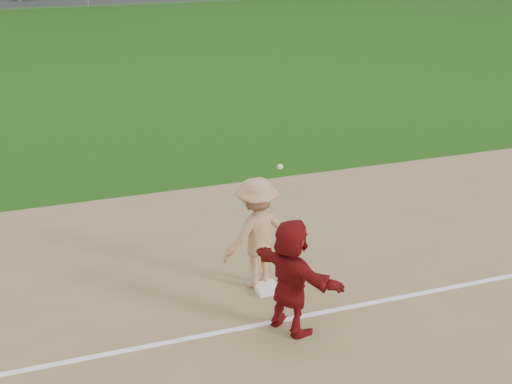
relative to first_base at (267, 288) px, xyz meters
name	(u,v)px	position (x,y,z in m)	size (l,w,h in m)	color
ground	(283,293)	(0.25, -0.14, -0.06)	(160.00, 160.00, 0.00)	#1B470D
foul_line	(300,317)	(0.25, -0.94, -0.04)	(60.00, 0.10, 0.01)	white
first_base	(267,288)	(0.00, 0.00, 0.00)	(0.39, 0.39, 0.09)	white
base_runner	(291,277)	(-0.02, -1.17, 0.91)	(1.76, 0.56, 1.90)	#680B0D
first_base_play	(257,233)	(-0.10, 0.26, 0.97)	(1.47, 1.12, 2.30)	#9C9C9E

